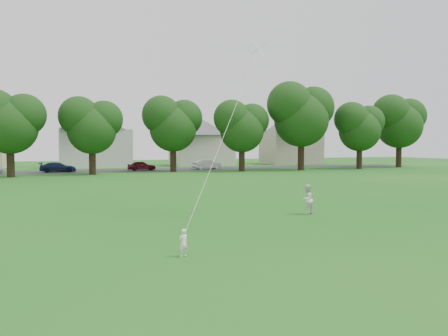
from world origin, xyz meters
name	(u,v)px	position (x,y,z in m)	size (l,w,h in m)	color
ground	(235,242)	(0.00, 0.00, 0.00)	(160.00, 160.00, 0.00)	#135515
street	(102,171)	(0.00, 42.00, 0.01)	(90.00, 7.00, 0.01)	#2D2D30
toddler	(183,243)	(-2.06, -1.14, 0.40)	(0.29, 0.19, 0.79)	white
older_boy	(307,199)	(5.26, 4.13, 0.68)	(0.66, 0.51, 1.36)	white
kite	(230,121)	(0.58, 1.94, 4.01)	(3.13, 3.59, 10.64)	white
tree_row	(174,117)	(7.34, 35.69, 6.32)	(83.71, 9.24, 11.31)	black
parked_cars	(26,168)	(-8.42, 41.00, 0.61)	(46.36, 2.23, 1.26)	black
house_row	(92,132)	(-0.31, 52.00, 4.99)	(77.37, 13.87, 10.13)	silver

